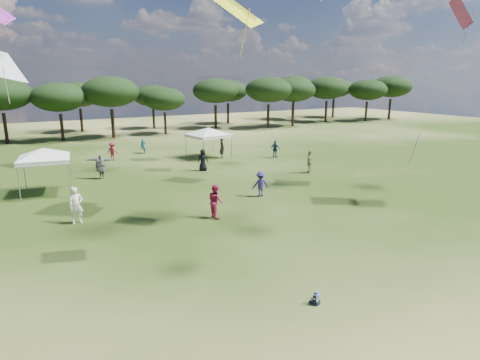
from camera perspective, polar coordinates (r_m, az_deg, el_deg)
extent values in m
plane|color=#2F4615|center=(12.92, 15.67, -20.45)|extent=(140.00, 140.00, 0.00)
cylinder|color=black|center=(53.31, -30.38, 6.36)|extent=(0.40, 0.40, 3.46)
ellipsoid|color=black|center=(53.05, -30.90, 10.43)|extent=(6.73, 6.73, 3.63)
cylinder|color=black|center=(52.42, -23.99, 6.84)|extent=(0.37, 0.37, 3.21)
ellipsoid|color=black|center=(52.16, -24.39, 10.68)|extent=(6.24, 6.24, 3.36)
cylinder|color=black|center=(52.87, -17.64, 7.64)|extent=(0.41, 0.41, 3.56)
ellipsoid|color=black|center=(52.61, -17.96, 11.87)|extent=(6.91, 6.91, 3.73)
cylinder|color=black|center=(55.10, -10.58, 7.95)|extent=(0.33, 0.33, 2.88)
ellipsoid|color=black|center=(54.86, -10.74, 11.24)|extent=(5.60, 5.60, 3.02)
cylinder|color=black|center=(60.73, -3.48, 8.99)|extent=(0.39, 0.39, 3.44)
ellipsoid|color=black|center=(60.51, -3.54, 12.56)|extent=(6.69, 6.69, 3.60)
cylinder|color=black|center=(60.75, 4.03, 9.02)|extent=(0.40, 0.40, 3.53)
ellipsoid|color=black|center=(60.52, 4.09, 12.69)|extent=(6.86, 6.86, 3.70)
cylinder|color=black|center=(63.91, 7.50, 9.17)|extent=(0.40, 0.40, 3.47)
ellipsoid|color=black|center=(63.69, 7.62, 12.58)|extent=(6.74, 6.74, 3.63)
cylinder|color=black|center=(70.89, 12.13, 9.50)|extent=(0.41, 0.41, 3.57)
ellipsoid|color=black|center=(70.69, 12.30, 12.68)|extent=(6.94, 6.94, 3.74)
cylinder|color=black|center=(74.20, 17.50, 9.28)|extent=(0.38, 0.38, 3.35)
ellipsoid|color=black|center=(74.02, 17.72, 12.12)|extent=(6.51, 6.51, 3.51)
cylinder|color=black|center=(79.39, 20.49, 9.44)|extent=(0.42, 0.42, 3.66)
ellipsoid|color=black|center=(79.22, 20.75, 12.33)|extent=(7.10, 7.10, 3.83)
cylinder|color=black|center=(60.63, -21.63, 7.90)|extent=(0.37, 0.37, 3.20)
ellipsoid|color=black|center=(60.41, -21.94, 11.21)|extent=(6.21, 6.21, 3.35)
cylinder|color=black|center=(61.75, -12.17, 8.58)|extent=(0.34, 0.34, 2.99)
ellipsoid|color=black|center=(61.53, -12.34, 11.63)|extent=(5.81, 5.81, 3.13)
cylinder|color=black|center=(67.09, -1.71, 9.45)|extent=(0.38, 0.38, 3.31)
ellipsoid|color=black|center=(66.89, -1.74, 12.56)|extent=(6.43, 6.43, 3.47)
cylinder|color=black|center=(74.79, 7.57, 9.95)|extent=(0.42, 0.42, 3.64)
ellipsoid|color=black|center=(74.61, 7.68, 13.01)|extent=(7.06, 7.06, 3.81)
cylinder|color=black|center=(80.17, 13.10, 9.92)|extent=(0.40, 0.40, 3.46)
ellipsoid|color=black|center=(80.00, 13.26, 12.64)|extent=(6.72, 6.72, 3.62)
cylinder|color=gray|center=(27.38, -28.97, -0.42)|extent=(0.06, 0.06, 2.32)
cylinder|color=gray|center=(27.12, -23.12, 0.10)|extent=(0.06, 0.06, 2.32)
cylinder|color=gray|center=(30.10, -28.32, 0.84)|extent=(0.06, 0.06, 2.32)
cylinder|color=gray|center=(29.85, -23.00, 1.33)|extent=(0.06, 0.06, 2.32)
cube|color=white|center=(28.36, -26.09, 2.67)|extent=(3.37, 3.37, 0.25)
pyramid|color=white|center=(28.24, -26.25, 4.10)|extent=(5.97, 5.97, 0.60)
cylinder|color=gray|center=(35.70, -5.20, 4.22)|extent=(0.06, 0.06, 2.14)
cylinder|color=gray|center=(37.43, -1.21, 4.73)|extent=(0.06, 0.06, 2.14)
cylinder|color=gray|center=(38.31, -7.70, 4.83)|extent=(0.06, 0.06, 2.14)
cylinder|color=gray|center=(39.92, -3.86, 5.30)|extent=(0.06, 0.06, 2.14)
cube|color=white|center=(37.65, -4.52, 6.32)|extent=(3.66, 3.66, 0.25)
pyramid|color=white|center=(37.56, -4.55, 7.41)|extent=(6.55, 6.55, 0.60)
cube|color=black|center=(14.05, 10.79, -16.72)|extent=(0.22, 0.22, 0.15)
cube|color=black|center=(14.10, 10.15, -16.74)|extent=(0.10, 0.18, 0.08)
cube|color=black|center=(14.18, 10.50, -16.54)|extent=(0.10, 0.18, 0.08)
cube|color=white|center=(13.97, 10.82, -16.15)|extent=(0.20, 0.16, 0.19)
cylinder|color=white|center=(13.91, 10.32, -16.25)|extent=(0.09, 0.19, 0.12)
cylinder|color=white|center=(14.07, 10.97, -15.90)|extent=(0.09, 0.19, 0.12)
sphere|color=#E0B293|center=(13.90, 10.85, -15.68)|extent=(0.13, 0.13, 0.13)
cone|color=#566DCA|center=(13.89, 10.85, -15.57)|extent=(0.22, 0.22, 0.02)
cylinder|color=#566DCA|center=(13.87, 10.86, -15.46)|extent=(0.14, 0.14, 0.06)
imported|color=#454449|center=(31.39, -19.22, 1.78)|extent=(2.22, 1.64, 1.81)
imported|color=white|center=(22.12, -22.29, -3.35)|extent=(0.76, 0.55, 1.93)
imported|color=#225767|center=(41.14, -13.58, 4.78)|extent=(1.12, 1.96, 1.54)
imported|color=black|center=(32.39, -5.28, 2.86)|extent=(1.03, 0.99, 1.78)
imported|color=#AF1D48|center=(21.39, -3.49, -3.02)|extent=(0.75, 0.93, 1.82)
imported|color=maroon|center=(38.27, -17.69, 3.93)|extent=(1.21, 1.21, 1.68)
imported|color=navy|center=(37.85, 5.04, 4.41)|extent=(0.79, 1.04, 1.65)
imported|color=#2C2B30|center=(37.71, -2.58, 4.61)|extent=(0.54, 0.74, 1.89)
imported|color=navy|center=(25.22, 2.92, -0.58)|extent=(1.14, 0.80, 1.61)
imported|color=#9A8B54|center=(31.97, 9.84, 2.56)|extent=(1.10, 0.96, 1.78)
plane|color=#B62D72|center=(30.51, 28.88, 20.15)|extent=(1.80, 2.43, 2.09)
plane|color=#FBFF1A|center=(21.00, -0.49, 23.08)|extent=(3.50, 2.93, 2.08)
plane|color=#B32C9F|center=(25.11, 22.58, 6.39)|extent=(2.48, 2.33, 1.71)
plane|color=silver|center=(20.83, -30.60, 13.95)|extent=(2.11, 2.37, 1.66)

